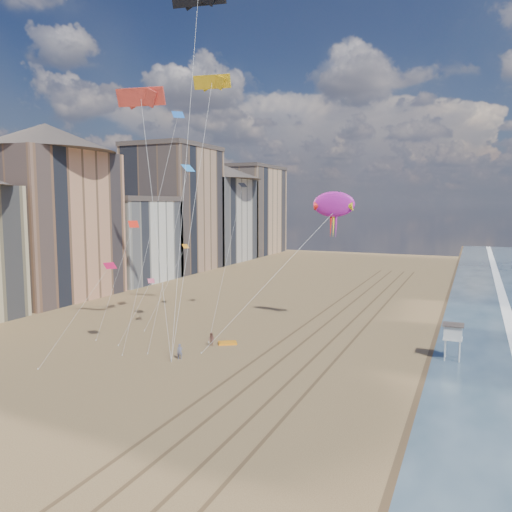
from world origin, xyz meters
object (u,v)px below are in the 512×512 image
(lifeguard_stand, at_px, (453,332))
(grounded_kite, at_px, (227,343))
(show_kite, at_px, (334,205))
(kite_flyer_a, at_px, (180,352))
(kite_flyer_b, at_px, (211,339))

(lifeguard_stand, height_order, grounded_kite, lifeguard_stand)
(show_kite, xyz_separation_m, kite_flyer_a, (-10.79, -18.15, -14.70))
(show_kite, bearing_deg, lifeguard_stand, -26.77)
(grounded_kite, relative_size, show_kite, 0.09)
(grounded_kite, distance_m, kite_flyer_b, 2.00)
(grounded_kite, bearing_deg, kite_flyer_a, -137.71)
(show_kite, relative_size, kite_flyer_a, 14.97)
(lifeguard_stand, height_order, kite_flyer_a, lifeguard_stand)
(kite_flyer_a, bearing_deg, show_kite, 32.43)
(lifeguard_stand, relative_size, kite_flyer_a, 2.33)
(grounded_kite, bearing_deg, show_kite, 20.26)
(lifeguard_stand, relative_size, show_kite, 0.16)
(kite_flyer_b, bearing_deg, lifeguard_stand, 22.00)
(show_kite, xyz_separation_m, kite_flyer_b, (-10.11, -12.80, -14.74))
(lifeguard_stand, xyz_separation_m, show_kite, (-14.37, 7.25, 12.67))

